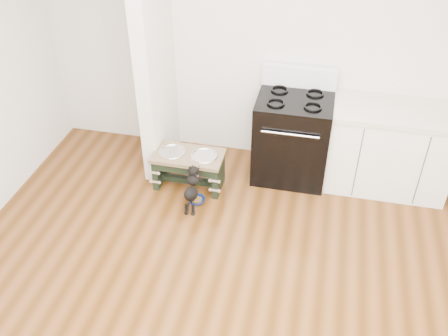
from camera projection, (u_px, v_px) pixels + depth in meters
ground at (224, 333)px, 3.85m from camera, size 5.00×5.00×0.00m
room_shell at (224, 163)px, 2.88m from camera, size 5.00×5.00×5.00m
partition_wall at (154, 48)px, 4.90m from camera, size 0.15×0.80×2.70m
oven_range at (292, 136)px, 5.21m from camera, size 0.76×0.69×1.14m
cabinet_run at (388, 149)px, 5.07m from camera, size 1.24×0.64×0.91m
dog_feeder at (188, 164)px, 5.15m from camera, size 0.72×0.39×0.41m
puppy at (192, 188)px, 4.89m from camera, size 0.13×0.37×0.44m
floor_bowl at (197, 200)px, 5.07m from camera, size 0.21×0.21×0.05m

